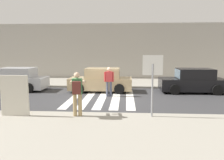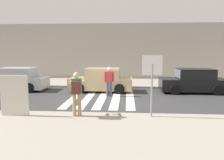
{
  "view_description": "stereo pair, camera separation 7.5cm",
  "coord_description": "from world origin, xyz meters",
  "px_view_note": "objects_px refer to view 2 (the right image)",
  "views": [
    {
      "loc": [
        1.35,
        -11.98,
        2.67
      ],
      "look_at": [
        0.6,
        -0.2,
        1.1
      ],
      "focal_mm": 35.0,
      "sensor_mm": 36.0,
      "label": 1
    },
    {
      "loc": [
        1.43,
        -11.97,
        2.67
      ],
      "look_at": [
        0.6,
        -0.2,
        1.1
      ],
      "focal_mm": 35.0,
      "sensor_mm": 36.0,
      "label": 2
    }
  ],
  "objects_px": {
    "parked_car_black": "(193,81)",
    "photographer_with_backpack": "(77,90)",
    "pedestrian_crossing": "(109,80)",
    "advertising_board": "(14,95)",
    "parked_car_tan": "(101,81)",
    "parked_car_silver": "(17,80)",
    "stop_sign": "(152,72)"
  },
  "relations": [
    {
      "from": "parked_car_black",
      "to": "photographer_with_backpack",
      "type": "bearing_deg",
      "value": -135.49
    },
    {
      "from": "pedestrian_crossing",
      "to": "photographer_with_backpack",
      "type": "bearing_deg",
      "value": -100.99
    },
    {
      "from": "parked_car_black",
      "to": "advertising_board",
      "type": "xyz_separation_m",
      "value": [
        -8.66,
        -6.16,
        0.21
      ]
    },
    {
      "from": "parked_car_tan",
      "to": "pedestrian_crossing",
      "type": "bearing_deg",
      "value": -67.57
    },
    {
      "from": "parked_car_silver",
      "to": "advertising_board",
      "type": "bearing_deg",
      "value": -63.28
    },
    {
      "from": "parked_car_black",
      "to": "parked_car_silver",
      "type": "bearing_deg",
      "value": 180.0
    },
    {
      "from": "photographer_with_backpack",
      "to": "parked_car_tan",
      "type": "xyz_separation_m",
      "value": [
        0.24,
        6.09,
        -0.44
      ]
    },
    {
      "from": "parked_car_tan",
      "to": "advertising_board",
      "type": "xyz_separation_m",
      "value": [
        -2.71,
        -6.16,
        0.21
      ]
    },
    {
      "from": "stop_sign",
      "to": "pedestrian_crossing",
      "type": "xyz_separation_m",
      "value": [
        -2.01,
        4.37,
        -0.89
      ]
    },
    {
      "from": "parked_car_black",
      "to": "advertising_board",
      "type": "bearing_deg",
      "value": -144.61
    },
    {
      "from": "pedestrian_crossing",
      "to": "parked_car_silver",
      "type": "height_order",
      "value": "pedestrian_crossing"
    },
    {
      "from": "parked_car_silver",
      "to": "parked_car_tan",
      "type": "bearing_deg",
      "value": 0.0
    },
    {
      "from": "photographer_with_backpack",
      "to": "parked_car_silver",
      "type": "relative_size",
      "value": 0.42
    },
    {
      "from": "parked_car_tan",
      "to": "advertising_board",
      "type": "bearing_deg",
      "value": -113.74
    },
    {
      "from": "stop_sign",
      "to": "parked_car_tan",
      "type": "distance_m",
      "value": 6.59
    },
    {
      "from": "advertising_board",
      "to": "pedestrian_crossing",
      "type": "bearing_deg",
      "value": 54.0
    },
    {
      "from": "photographer_with_backpack",
      "to": "parked_car_tan",
      "type": "bearing_deg",
      "value": 87.72
    },
    {
      "from": "photographer_with_backpack",
      "to": "parked_car_tan",
      "type": "height_order",
      "value": "photographer_with_backpack"
    },
    {
      "from": "photographer_with_backpack",
      "to": "parked_car_black",
      "type": "xyz_separation_m",
      "value": [
        6.2,
        6.09,
        -0.44
      ]
    },
    {
      "from": "pedestrian_crossing",
      "to": "parked_car_silver",
      "type": "bearing_deg",
      "value": 166.49
    },
    {
      "from": "stop_sign",
      "to": "parked_car_silver",
      "type": "distance_m",
      "value": 10.39
    },
    {
      "from": "advertising_board",
      "to": "photographer_with_backpack",
      "type": "bearing_deg",
      "value": 1.44
    },
    {
      "from": "parked_car_tan",
      "to": "parked_car_black",
      "type": "relative_size",
      "value": 1.0
    },
    {
      "from": "photographer_with_backpack",
      "to": "parked_car_tan",
      "type": "relative_size",
      "value": 0.42
    },
    {
      "from": "pedestrian_crossing",
      "to": "parked_car_tan",
      "type": "height_order",
      "value": "pedestrian_crossing"
    },
    {
      "from": "parked_car_black",
      "to": "advertising_board",
      "type": "distance_m",
      "value": 10.63
    },
    {
      "from": "pedestrian_crossing",
      "to": "parked_car_tan",
      "type": "distance_m",
      "value": 1.69
    },
    {
      "from": "pedestrian_crossing",
      "to": "advertising_board",
      "type": "height_order",
      "value": "advertising_board"
    },
    {
      "from": "photographer_with_backpack",
      "to": "pedestrian_crossing",
      "type": "distance_m",
      "value": 4.63
    },
    {
      "from": "parked_car_tan",
      "to": "parked_car_black",
      "type": "height_order",
      "value": "same"
    },
    {
      "from": "pedestrian_crossing",
      "to": "parked_car_silver",
      "type": "relative_size",
      "value": 0.42
    },
    {
      "from": "stop_sign",
      "to": "parked_car_tan",
      "type": "bearing_deg",
      "value": 114.12
    }
  ]
}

